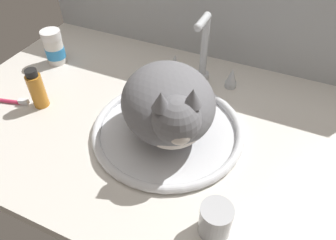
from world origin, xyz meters
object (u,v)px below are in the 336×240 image
at_px(faucet, 203,57).
at_px(metal_jar, 215,220).
at_px(amber_bottle, 37,89).
at_px(cat, 169,105).
at_px(sink_basin, 168,129).
at_px(toothbrush, 1,100).
at_px(pill_bottle, 54,48).

bearing_deg(faucet, metal_jar, -67.20).
bearing_deg(amber_bottle, cat, 5.06).
bearing_deg(cat, sink_basin, 124.01).
height_order(amber_bottle, toothbrush, amber_bottle).
height_order(faucet, amber_bottle, faucet).
distance_m(cat, metal_jar, 0.26).
bearing_deg(pill_bottle, faucet, 11.63).
xyz_separation_m(metal_jar, toothbrush, (-0.64, 0.12, -0.03)).
bearing_deg(metal_jar, toothbrush, 169.55).
xyz_separation_m(sink_basin, amber_bottle, (-0.35, -0.04, 0.04)).
xyz_separation_m(pill_bottle, toothbrush, (-0.01, -0.22, -0.04)).
distance_m(cat, toothbrush, 0.48).
bearing_deg(cat, pill_bottle, 161.20).
height_order(metal_jar, toothbrush, metal_jar).
bearing_deg(pill_bottle, toothbrush, -92.67).
relative_size(sink_basin, amber_bottle, 3.32).
relative_size(sink_basin, pill_bottle, 3.47).
xyz_separation_m(faucet, cat, (0.01, -0.25, 0.02)).
bearing_deg(toothbrush, sink_basin, 9.92).
distance_m(sink_basin, toothbrush, 0.46).
distance_m(sink_basin, pill_bottle, 0.47).
relative_size(pill_bottle, amber_bottle, 0.96).
height_order(amber_bottle, metal_jar, amber_bottle).
distance_m(sink_basin, amber_bottle, 0.35).
bearing_deg(metal_jar, cat, 133.08).
height_order(sink_basin, amber_bottle, amber_bottle).
distance_m(cat, amber_bottle, 0.36).
bearing_deg(toothbrush, metal_jar, -10.45).
height_order(pill_bottle, amber_bottle, amber_bottle).
height_order(pill_bottle, metal_jar, pill_bottle).
height_order(sink_basin, faucet, faucet).
bearing_deg(toothbrush, amber_bottle, 18.27).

